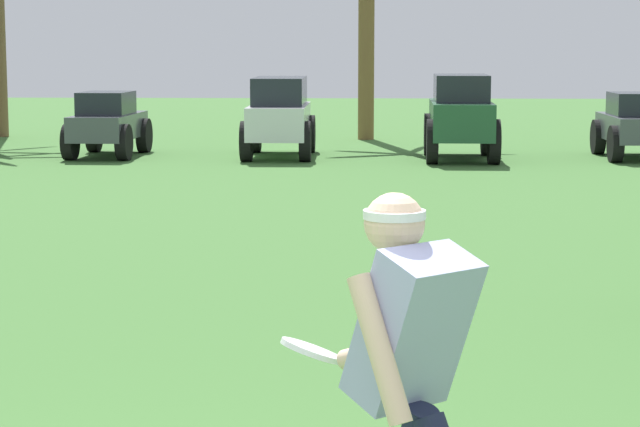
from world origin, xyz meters
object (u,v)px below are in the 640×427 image
Objects in this scene: frisbee_in_flight at (312,351)px; parked_car_slot_b at (108,123)px; parked_car_slot_d at (461,115)px; parked_car_slot_c at (279,114)px; frisbee_thrower at (413,377)px; parked_car_slot_e at (634,125)px.

frisbee_in_flight is 0.15× the size of parked_car_slot_b.
parked_car_slot_d is at bearing -3.13° from parked_car_slot_b.
parked_car_slot_c is (2.92, 0.07, 0.16)m from parked_car_slot_b.
parked_car_slot_e is at bearing 76.08° from frisbee_thrower.
frisbee_thrower is 0.65× the size of parked_car_slot_e.
parked_car_slot_b is at bearing 176.87° from parked_car_slot_d.
parked_car_slot_c reaches higher than frisbee_in_flight.
parked_car_slot_b is 8.87m from parked_car_slot_e.
parked_car_slot_d is 2.94m from parked_car_slot_e.
parked_car_slot_c is 3.06m from parked_car_slot_d.
frisbee_thrower is 17.51m from parked_car_slot_b.
parked_car_slot_e is at bearing 0.08° from parked_car_slot_b.
parked_car_slot_b is at bearing -179.92° from parked_car_slot_e.
frisbee_in_flight is 0.15× the size of parked_car_slot_e.
frisbee_thrower reaches higher than parked_car_slot_e.
frisbee_thrower reaches higher than frisbee_in_flight.
frisbee_thrower is 16.59m from parked_car_slot_d.
parked_car_slot_b is at bearing -178.61° from parked_car_slot_c.
parked_car_slot_e is (4.18, 16.88, -0.24)m from frisbee_thrower.
parked_car_slot_c reaches higher than parked_car_slot_b.
parked_car_slot_e is at bearing 6.60° from parked_car_slot_d.
parked_car_slot_d reaches higher than parked_car_slot_c.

